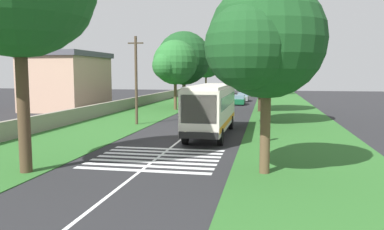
% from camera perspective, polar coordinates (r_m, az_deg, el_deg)
% --- Properties ---
extents(ground, '(160.00, 160.00, 0.00)m').
position_cam_1_polar(ground, '(25.69, -2.42, -4.22)').
color(ground, '#262628').
extents(grass_verge_left, '(120.00, 8.00, 0.04)m').
position_cam_1_polar(grass_verge_left, '(42.25, -8.61, -0.17)').
color(grass_verge_left, '#2D6628').
rests_on(grass_verge_left, ground).
extents(grass_verge_right, '(120.00, 8.00, 0.04)m').
position_cam_1_polar(grass_verge_right, '(39.93, 14.19, -0.65)').
color(grass_verge_right, '#2D6628').
rests_on(grass_verge_right, ground).
extents(centre_line, '(110.00, 0.16, 0.01)m').
position_cam_1_polar(centre_line, '(40.28, 2.46, -0.44)').
color(centre_line, silver).
rests_on(centre_line, ground).
extents(coach_bus, '(11.16, 2.62, 3.73)m').
position_cam_1_polar(coach_bus, '(28.95, 2.83, 1.24)').
color(coach_bus, silver).
rests_on(coach_bus, ground).
extents(zebra_crossing, '(5.85, 6.80, 0.01)m').
position_cam_1_polar(zebra_crossing, '(21.47, -5.15, -6.29)').
color(zebra_crossing, silver).
rests_on(zebra_crossing, ground).
extents(trailing_car_0, '(4.30, 1.78, 1.43)m').
position_cam_1_polar(trailing_car_0, '(49.84, 2.13, 1.60)').
color(trailing_car_0, black).
rests_on(trailing_car_0, ground).
extents(trailing_car_1, '(4.30, 1.78, 1.43)m').
position_cam_1_polar(trailing_car_1, '(57.62, 6.80, 2.17)').
color(trailing_car_1, '#145933').
rests_on(trailing_car_1, ground).
extents(trailing_car_2, '(4.30, 1.78, 1.43)m').
position_cam_1_polar(trailing_car_2, '(64.45, 7.41, 2.58)').
color(trailing_car_2, gray).
rests_on(trailing_car_2, ground).
extents(roadside_tree_left_0, '(9.22, 7.49, 10.94)m').
position_cam_1_polar(roadside_tree_left_0, '(79.18, 1.86, 7.92)').
color(roadside_tree_left_0, brown).
rests_on(roadside_tree_left_0, grass_verge_left).
extents(roadside_tree_left_2, '(6.71, 5.50, 8.62)m').
position_cam_1_polar(roadside_tree_left_2, '(49.14, -2.53, 7.46)').
color(roadside_tree_left_2, brown).
rests_on(roadside_tree_left_2, grass_verge_left).
extents(roadside_tree_left_3, '(9.49, 7.57, 10.42)m').
position_cam_1_polar(roadside_tree_left_3, '(56.31, -1.35, 8.00)').
color(roadside_tree_left_3, brown).
rests_on(roadside_tree_left_3, grass_verge_left).
extents(roadside_tree_right_0, '(6.53, 5.26, 8.69)m').
position_cam_1_polar(roadside_tree_right_0, '(18.06, 10.34, 10.19)').
color(roadside_tree_right_0, brown).
rests_on(roadside_tree_right_0, grass_verge_right).
extents(roadside_tree_right_1, '(8.27, 6.58, 9.65)m').
position_cam_1_polar(roadside_tree_right_1, '(84.93, 10.54, 7.15)').
color(roadside_tree_right_1, '#3D2D1E').
rests_on(roadside_tree_right_1, grass_verge_right).
extents(roadside_tree_right_2, '(8.43, 6.78, 9.87)m').
position_cam_1_polar(roadside_tree_right_2, '(35.81, 10.34, 8.75)').
color(roadside_tree_right_2, '#4C3826').
rests_on(roadside_tree_right_2, grass_verge_right).
extents(roadside_tree_right_3, '(8.24, 6.82, 10.02)m').
position_cam_1_polar(roadside_tree_right_3, '(47.62, 9.80, 8.27)').
color(roadside_tree_right_3, '#3D2D1E').
rests_on(roadside_tree_right_3, grass_verge_right).
extents(utility_pole, '(0.24, 1.40, 7.77)m').
position_cam_1_polar(utility_pole, '(35.19, -8.12, 5.19)').
color(utility_pole, '#473828').
rests_on(utility_pole, grass_verge_left).
extents(roadside_wall, '(70.00, 0.40, 1.32)m').
position_cam_1_polar(roadside_wall, '(48.03, -10.47, 1.37)').
color(roadside_wall, gray).
rests_on(roadside_wall, grass_verge_left).
extents(roadside_building, '(11.39, 8.00, 7.22)m').
position_cam_1_polar(roadside_building, '(52.07, -17.67, 4.80)').
color(roadside_building, tan).
rests_on(roadside_building, ground).
extents(pedestrian, '(0.34, 0.34, 1.69)m').
position_cam_1_polar(pedestrian, '(26.66, 10.55, -1.96)').
color(pedestrian, '#26262D').
rests_on(pedestrian, grass_verge_right).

